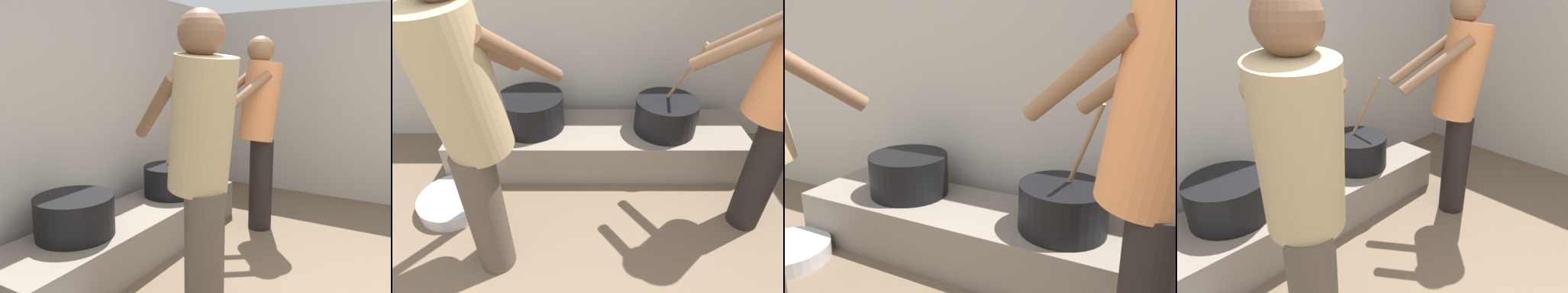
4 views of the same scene
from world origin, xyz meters
TOP-DOWN VIEW (x-y plane):
  - block_enclosure_rear at (0.00, 2.58)m, footprint 5.54×0.20m
  - hearth_ledge at (0.34, 2.06)m, footprint 2.30×0.60m
  - cooking_pot_main at (0.86, 2.04)m, footprint 0.47×0.47m
  - cooking_pot_secondary at (-0.18, 2.10)m, footprint 0.50×0.50m
  - cook_in_tan_shirt at (-0.25, 1.12)m, footprint 0.63×0.75m
  - metal_mixing_bowl at (-0.68, 1.54)m, footprint 0.48×0.48m

SIDE VIEW (x-z plane):
  - metal_mixing_bowl at x=-0.68m, z-range 0.00..0.10m
  - hearth_ledge at x=0.34m, z-range 0.00..0.33m
  - cooking_pot_main at x=0.86m, z-range 0.10..0.81m
  - cooking_pot_secondary at x=-0.18m, z-range 0.33..0.59m
  - cook_in_tan_shirt at x=-0.25m, z-range 0.12..1.78m
  - block_enclosure_rear at x=0.00m, z-range 0.00..2.05m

